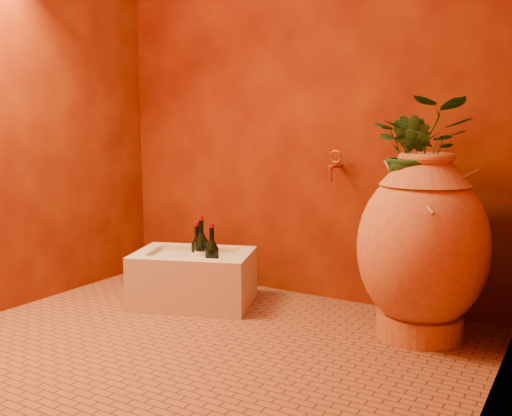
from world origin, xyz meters
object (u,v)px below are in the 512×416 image
Objects in this scene: wine_bottle_a at (197,254)px; wine_bottle_b at (212,261)px; wine_bottle_c at (202,253)px; wall_tap at (335,164)px; amphora at (422,247)px; stone_basin at (194,279)px.

wine_bottle_a is 0.90× the size of wine_bottle_b.
wall_tap reaches higher than wine_bottle_c.
wine_bottle_c is 1.93× the size of wall_tap.
wine_bottle_a is at bearing -154.74° from wall_tap.
amphora is 1.13m from wine_bottle_b.
wine_bottle_c reaches higher than wine_bottle_b.
amphora is 1.26m from wine_bottle_c.
wine_bottle_b is at bearing -33.30° from wine_bottle_a.
amphora is at bearing 3.52° from wine_bottle_a.
wine_bottle_b is 0.96× the size of wine_bottle_c.
wine_bottle_a is (-0.03, 0.08, 0.13)m from stone_basin.
wine_bottle_c is at bearing -151.72° from wall_tap.
wine_bottle_b is at bearing -169.13° from amphora.
amphora is 1.31m from stone_basin.
wine_bottle_b is 1.85× the size of wall_tap.
wine_bottle_c is at bearing 74.68° from stone_basin.
wine_bottle_a reaches higher than stone_basin.
wine_bottle_c is (0.05, -0.02, 0.02)m from wine_bottle_a.
stone_basin is (-1.26, -0.16, -0.30)m from amphora.
stone_basin is 2.37× the size of wine_bottle_b.
stone_basin is at bearing -148.62° from wall_tap.
wall_tap is (0.52, 0.47, 0.52)m from wine_bottle_b.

